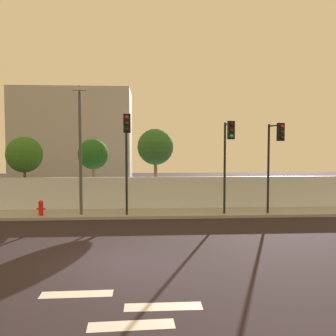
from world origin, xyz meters
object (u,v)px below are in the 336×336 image
object	(u,v)px
traffic_light_center	(228,147)
roadside_tree_midleft	(93,154)
traffic_light_left	(127,143)
traffic_light_right	(275,149)
roadside_tree_midright	(156,147)
street_lamp_curbside	(80,141)
roadside_tree_leftmost	(24,155)
fire_hydrant	(41,207)

from	to	relation	value
traffic_light_center	roadside_tree_midleft	size ratio (longest dim) A/B	1.15
traffic_light_left	traffic_light_center	distance (m)	5.11
traffic_light_right	roadside_tree_midright	bearing A→B (deg)	149.44
traffic_light_left	traffic_light_right	distance (m)	7.58
traffic_light_right	roadside_tree_midleft	world-z (taller)	traffic_light_right
street_lamp_curbside	roadside_tree_leftmost	bearing A→B (deg)	140.41
roadside_tree_midright	traffic_light_center	bearing A→B (deg)	-45.74
street_lamp_curbside	roadside_tree_leftmost	distance (m)	4.99
traffic_light_right	street_lamp_curbside	bearing A→B (deg)	177.58
traffic_light_center	street_lamp_curbside	distance (m)	7.52
traffic_light_left	roadside_tree_midleft	bearing A→B (deg)	119.86
fire_hydrant	roadside_tree_midleft	world-z (taller)	roadside_tree_midleft
traffic_light_right	traffic_light_center	bearing A→B (deg)	-177.67
traffic_light_right	roadside_tree_midleft	size ratio (longest dim) A/B	1.14
traffic_light_left	traffic_light_right	world-z (taller)	traffic_light_left
traffic_light_right	fire_hydrant	distance (m)	12.42
street_lamp_curbside	roadside_tree_midright	distance (m)	5.03
traffic_light_left	roadside_tree_midright	xyz separation A→B (m)	(1.53, 3.79, -0.20)
roadside_tree_midleft	roadside_tree_midright	size ratio (longest dim) A/B	0.87
traffic_light_left	fire_hydrant	bearing A→B (deg)	169.50
traffic_light_left	roadside_tree_leftmost	distance (m)	7.28
traffic_light_left	traffic_light_center	world-z (taller)	traffic_light_left
traffic_light_center	roadside_tree_midleft	xyz separation A→B (m)	(-7.28, 3.67, -0.42)
traffic_light_center	fire_hydrant	xyz separation A→B (m)	(-9.57, 0.71, -3.08)
traffic_light_right	fire_hydrant	world-z (taller)	traffic_light_right
roadside_tree_leftmost	roadside_tree_midright	xyz separation A→B (m)	(7.72, 0.00, 0.45)
street_lamp_curbside	traffic_light_right	bearing A→B (deg)	-2.42
traffic_light_left	roadside_tree_midright	world-z (taller)	traffic_light_left
street_lamp_curbside	fire_hydrant	distance (m)	3.99
roadside_tree_midleft	traffic_light_center	bearing A→B (deg)	-26.73
traffic_light_left	fire_hydrant	size ratio (longest dim) A/B	6.45
traffic_light_left	traffic_light_center	bearing A→B (deg)	1.33
traffic_light_right	street_lamp_curbside	world-z (taller)	street_lamp_curbside
traffic_light_left	roadside_tree_midright	bearing A→B (deg)	67.94
fire_hydrant	roadside_tree_leftmost	distance (m)	4.32
street_lamp_curbside	roadside_tree_leftmost	world-z (taller)	street_lamp_curbside
traffic_light_left	fire_hydrant	world-z (taller)	traffic_light_left
traffic_light_right	roadside_tree_leftmost	bearing A→B (deg)	165.47
street_lamp_curbside	traffic_light_left	bearing A→B (deg)	-15.03
roadside_tree_leftmost	street_lamp_curbside	bearing A→B (deg)	-39.59
traffic_light_right	fire_hydrant	bearing A→B (deg)	177.11
traffic_light_center	roadside_tree_midright	world-z (taller)	traffic_light_center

